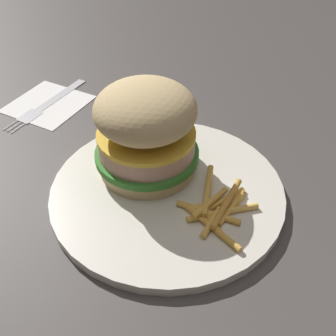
{
  "coord_description": "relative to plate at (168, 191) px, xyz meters",
  "views": [
    {
      "loc": [
        0.25,
        0.27,
        0.35
      ],
      "look_at": [
        -0.0,
        0.02,
        0.04
      ],
      "focal_mm": 43.98,
      "sensor_mm": 36.0,
      "label": 1
    }
  ],
  "objects": [
    {
      "name": "fries_pile",
      "position": [
        -0.01,
        0.07,
        0.01
      ],
      "size": [
        0.09,
        0.1,
        0.01
      ],
      "color": "#E5B251",
      "rests_on": "plate"
    },
    {
      "name": "sandwich",
      "position": [
        -0.01,
        -0.04,
        0.06
      ],
      "size": [
        0.13,
        0.13,
        0.12
      ],
      "color": "tan",
      "rests_on": "plate"
    },
    {
      "name": "plate",
      "position": [
        0.0,
        0.0,
        0.0
      ],
      "size": [
        0.28,
        0.28,
        0.01
      ],
      "primitive_type": "cylinder",
      "color": "silver",
      "rests_on": "ground_plane"
    },
    {
      "name": "fork",
      "position": [
        -0.01,
        -0.28,
        -0.0
      ],
      "size": [
        0.17,
        0.06,
        0.0
      ],
      "color": "silver",
      "rests_on": "napkin"
    },
    {
      "name": "napkin",
      "position": [
        -0.01,
        -0.28,
        -0.01
      ],
      "size": [
        0.14,
        0.14,
        0.0
      ],
      "primitive_type": "cube",
      "rotation": [
        0.0,
        0.0,
        0.28
      ],
      "color": "white",
      "rests_on": "ground_plane"
    },
    {
      "name": "ground_plane",
      "position": [
        0.0,
        -0.02,
        -0.01
      ],
      "size": [
        1.6,
        1.6,
        0.0
      ],
      "primitive_type": "plane",
      "color": "#47423F"
    }
  ]
}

